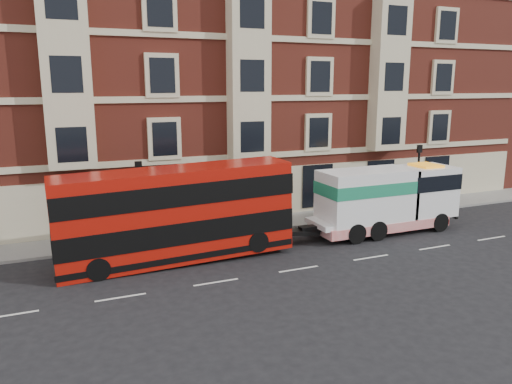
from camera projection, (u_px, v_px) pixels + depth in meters
ground at (299, 269)px, 22.92m from camera, size 120.00×120.00×0.00m
sidewalk at (240, 226)px, 29.65m from camera, size 90.00×3.00×0.15m
victorian_terrace at (206, 59)px, 34.48m from camera, size 45.00×12.00×20.40m
lamp_post_west at (140, 196)px, 25.64m from camera, size 0.35×0.15×4.35m
lamp_post_east at (418, 173)px, 32.52m from camera, size 0.35×0.15×4.35m
double_decker_bus at (176, 213)px, 23.55m from camera, size 11.09×2.55×4.49m
tow_truck at (385, 199)px, 28.25m from camera, size 8.88×2.62×3.70m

